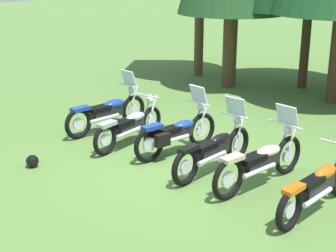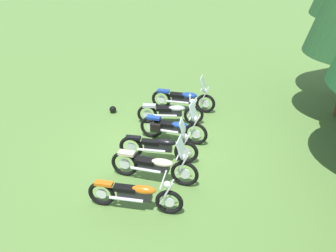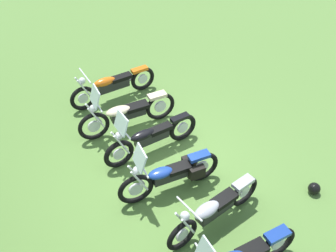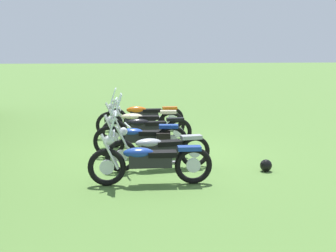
{
  "view_description": "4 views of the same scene",
  "coord_description": "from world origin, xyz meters",
  "px_view_note": "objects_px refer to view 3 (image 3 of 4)",
  "views": [
    {
      "loc": [
        6.57,
        -6.8,
        3.91
      ],
      "look_at": [
        -0.63,
        0.01,
        0.63
      ],
      "focal_mm": 54.12,
      "sensor_mm": 36.0,
      "label": 1
    },
    {
      "loc": [
        9.77,
        2.53,
        6.3
      ],
      "look_at": [
        0.14,
        0.18,
        0.89
      ],
      "focal_mm": 41.36,
      "sensor_mm": 36.0,
      "label": 2
    },
    {
      "loc": [
        -5.5,
        2.8,
        6.68
      ],
      "look_at": [
        0.64,
        -0.4,
        0.6
      ],
      "focal_mm": 44.59,
      "sensor_mm": 36.0,
      "label": 3
    },
    {
      "loc": [
        -12.09,
        0.34,
        2.79
      ],
      "look_at": [
        -0.46,
        -0.46,
        0.71
      ],
      "focal_mm": 54.51,
      "sensor_mm": 36.0,
      "label": 4
    }
  ],
  "objects_px": {
    "motorcycle_3": "(150,137)",
    "motorcycle_5": "(113,85)",
    "motorcycle_1": "(214,209)",
    "motorcycle_4": "(127,113)",
    "dropped_helmet": "(314,189)",
    "motorcycle_2": "(171,174)"
  },
  "relations": [
    {
      "from": "motorcycle_4",
      "to": "motorcycle_5",
      "type": "relative_size",
      "value": 1.03
    },
    {
      "from": "motorcycle_3",
      "to": "motorcycle_5",
      "type": "height_order",
      "value": "motorcycle_3"
    },
    {
      "from": "motorcycle_1",
      "to": "motorcycle_5",
      "type": "bearing_deg",
      "value": -98.42
    },
    {
      "from": "motorcycle_1",
      "to": "motorcycle_2",
      "type": "relative_size",
      "value": 1.02
    },
    {
      "from": "motorcycle_2",
      "to": "motorcycle_4",
      "type": "relative_size",
      "value": 0.9
    },
    {
      "from": "motorcycle_1",
      "to": "motorcycle_5",
      "type": "height_order",
      "value": "motorcycle_5"
    },
    {
      "from": "motorcycle_3",
      "to": "dropped_helmet",
      "type": "bearing_deg",
      "value": 129.05
    },
    {
      "from": "motorcycle_5",
      "to": "motorcycle_3",
      "type": "bearing_deg",
      "value": 87.03
    },
    {
      "from": "motorcycle_1",
      "to": "motorcycle_5",
      "type": "relative_size",
      "value": 0.95
    },
    {
      "from": "motorcycle_1",
      "to": "motorcycle_3",
      "type": "height_order",
      "value": "motorcycle_3"
    },
    {
      "from": "motorcycle_4",
      "to": "dropped_helmet",
      "type": "distance_m",
      "value": 4.44
    },
    {
      "from": "motorcycle_1",
      "to": "motorcycle_5",
      "type": "xyz_separation_m",
      "value": [
        4.51,
        0.21,
        0.01
      ]
    },
    {
      "from": "motorcycle_5",
      "to": "motorcycle_1",
      "type": "bearing_deg",
      "value": 89.71
    },
    {
      "from": "motorcycle_1",
      "to": "motorcycle_4",
      "type": "distance_m",
      "value": 3.3
    },
    {
      "from": "motorcycle_5",
      "to": "motorcycle_2",
      "type": "bearing_deg",
      "value": 85.22
    },
    {
      "from": "motorcycle_1",
      "to": "motorcycle_4",
      "type": "bearing_deg",
      "value": -95.02
    },
    {
      "from": "motorcycle_2",
      "to": "motorcycle_3",
      "type": "distance_m",
      "value": 1.18
    },
    {
      "from": "motorcycle_1",
      "to": "motorcycle_4",
      "type": "height_order",
      "value": "motorcycle_4"
    },
    {
      "from": "motorcycle_3",
      "to": "dropped_helmet",
      "type": "height_order",
      "value": "motorcycle_3"
    },
    {
      "from": "motorcycle_1",
      "to": "dropped_helmet",
      "type": "distance_m",
      "value": 2.28
    },
    {
      "from": "motorcycle_1",
      "to": "motorcycle_3",
      "type": "relative_size",
      "value": 0.96
    },
    {
      "from": "motorcycle_1",
      "to": "dropped_helmet",
      "type": "bearing_deg",
      "value": 161.07
    }
  ]
}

